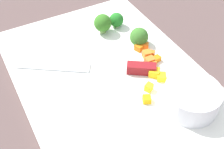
% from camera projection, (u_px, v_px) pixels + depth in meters
% --- Properties ---
extents(ground_plane, '(4.00, 4.00, 0.00)m').
position_uv_depth(ground_plane, '(112.00, 82.00, 0.60)').
color(ground_plane, brown).
extents(cutting_board, '(0.52, 0.36, 0.01)m').
position_uv_depth(cutting_board, '(112.00, 80.00, 0.59)').
color(cutting_board, white).
rests_on(cutting_board, ground_plane).
extents(prep_bowl, '(0.10, 0.10, 0.05)m').
position_uv_depth(prep_bowl, '(191.00, 98.00, 0.52)').
color(prep_bowl, white).
rests_on(prep_bowl, cutting_board).
extents(chef_knife, '(0.18, 0.25, 0.02)m').
position_uv_depth(chef_knife, '(111.00, 68.00, 0.60)').
color(chef_knife, silver).
rests_on(chef_knife, cutting_board).
extents(carrot_dice_0, '(0.02, 0.02, 0.01)m').
position_uv_depth(carrot_dice_0, '(156.00, 58.00, 0.62)').
color(carrot_dice_0, orange).
rests_on(carrot_dice_0, cutting_board).
extents(carrot_dice_1, '(0.02, 0.02, 0.01)m').
position_uv_depth(carrot_dice_1, '(146.00, 46.00, 0.65)').
color(carrot_dice_1, orange).
rests_on(carrot_dice_1, cutting_board).
extents(carrot_dice_2, '(0.02, 0.02, 0.01)m').
position_uv_depth(carrot_dice_2, '(139.00, 47.00, 0.65)').
color(carrot_dice_2, orange).
rests_on(carrot_dice_2, cutting_board).
extents(carrot_dice_3, '(0.02, 0.02, 0.01)m').
position_uv_depth(carrot_dice_3, '(152.00, 53.00, 0.64)').
color(carrot_dice_3, orange).
rests_on(carrot_dice_3, cutting_board).
extents(carrot_dice_4, '(0.02, 0.02, 0.01)m').
position_uv_depth(carrot_dice_4, '(152.00, 64.00, 0.61)').
color(carrot_dice_4, orange).
rests_on(carrot_dice_4, cutting_board).
extents(carrot_dice_5, '(0.02, 0.02, 0.02)m').
position_uv_depth(carrot_dice_5, '(149.00, 60.00, 0.62)').
color(carrot_dice_5, orange).
rests_on(carrot_dice_5, cutting_board).
extents(carrot_dice_6, '(0.02, 0.02, 0.02)m').
position_uv_depth(carrot_dice_6, '(147.00, 54.00, 0.63)').
color(carrot_dice_6, orange).
rests_on(carrot_dice_6, cutting_board).
extents(pepper_dice_0, '(0.02, 0.02, 0.02)m').
position_uv_depth(pepper_dice_0, '(149.00, 87.00, 0.56)').
color(pepper_dice_0, yellow).
rests_on(pepper_dice_0, cutting_board).
extents(pepper_dice_1, '(0.02, 0.02, 0.01)m').
position_uv_depth(pepper_dice_1, '(147.00, 99.00, 0.54)').
color(pepper_dice_1, yellow).
rests_on(pepper_dice_1, cutting_board).
extents(pepper_dice_2, '(0.03, 0.03, 0.02)m').
position_uv_depth(pepper_dice_2, '(154.00, 72.00, 0.59)').
color(pepper_dice_2, yellow).
rests_on(pepper_dice_2, cutting_board).
extents(pepper_dice_3, '(0.02, 0.02, 0.01)m').
position_uv_depth(pepper_dice_3, '(161.00, 77.00, 0.58)').
color(pepper_dice_3, yellow).
rests_on(pepper_dice_3, cutting_board).
extents(pepper_dice_4, '(0.02, 0.02, 0.01)m').
position_uv_depth(pepper_dice_4, '(188.00, 79.00, 0.58)').
color(pepper_dice_4, yellow).
rests_on(pepper_dice_4, cutting_board).
extents(broccoli_floret_0, '(0.03, 0.03, 0.04)m').
position_uv_depth(broccoli_floret_0, '(116.00, 20.00, 0.70)').
color(broccoli_floret_0, '#90AE5D').
rests_on(broccoli_floret_0, cutting_board).
extents(broccoli_floret_1, '(0.04, 0.04, 0.04)m').
position_uv_depth(broccoli_floret_1, '(139.00, 37.00, 0.65)').
color(broccoli_floret_1, '#8BBC5A').
rests_on(broccoli_floret_1, cutting_board).
extents(broccoli_floret_2, '(0.04, 0.04, 0.05)m').
position_uv_depth(broccoli_floret_2, '(103.00, 23.00, 0.68)').
color(broccoli_floret_2, '#85B15C').
rests_on(broccoli_floret_2, cutting_board).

